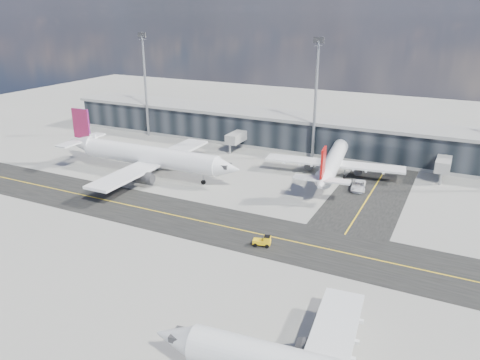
# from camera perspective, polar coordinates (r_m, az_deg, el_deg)

# --- Properties ---
(ground) EXTENTS (300.00, 300.00, 0.00)m
(ground) POSITION_cam_1_polar(r_m,az_deg,el_deg) (76.59, -2.50, -7.01)
(ground) COLOR gray
(ground) RESTS_ON ground
(taxiway_lanes) EXTENTS (180.00, 63.00, 0.03)m
(taxiway_lanes) POSITION_cam_1_polar(r_m,az_deg,el_deg) (83.75, 3.40, -4.54)
(taxiway_lanes) COLOR black
(taxiway_lanes) RESTS_ON ground
(terminal_concourse) EXTENTS (152.00, 19.80, 8.80)m
(terminal_concourse) POSITION_cam_1_polar(r_m,az_deg,el_deg) (123.08, 9.92, 5.34)
(terminal_concourse) COLOR black
(terminal_concourse) RESTS_ON ground
(floodlight_masts) EXTENTS (102.50, 0.70, 28.90)m
(floodlight_masts) POSITION_cam_1_polar(r_m,az_deg,el_deg) (114.17, 9.22, 10.15)
(floodlight_masts) COLOR gray
(floodlight_masts) RESTS_ON ground
(airliner_af) EXTENTS (44.80, 38.10, 13.31)m
(airliner_af) POSITION_cam_1_polar(r_m,az_deg,el_deg) (105.23, -11.22, 2.89)
(airliner_af) COLOR white
(airliner_af) RESTS_ON ground
(airliner_redtail) EXTENTS (30.79, 36.00, 10.66)m
(airliner_redtail) POSITION_cam_1_polar(r_m,az_deg,el_deg) (104.14, 11.27, 2.20)
(airliner_redtail) COLOR white
(airliner_redtail) RESTS_ON ground
(baggage_tug) EXTENTS (2.99, 1.99, 1.73)m
(baggage_tug) POSITION_cam_1_polar(r_m,az_deg,el_deg) (73.65, 2.88, -7.44)
(baggage_tug) COLOR yellow
(baggage_tug) RESTS_ON ground
(service_van) EXTENTS (3.89, 6.57, 1.71)m
(service_van) POSITION_cam_1_polar(r_m,az_deg,el_deg) (98.80, 14.23, -0.67)
(service_van) COLOR white
(service_van) RESTS_ON ground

